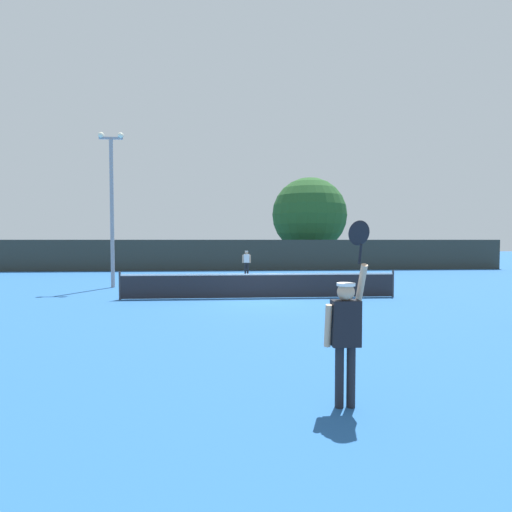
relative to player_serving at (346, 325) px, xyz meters
name	(u,v)px	position (x,y,z in m)	size (l,w,h in m)	color
ground_plane	(260,298)	(-0.35, 10.27, -1.12)	(120.00, 120.00, 0.00)	#235693
tennis_net	(260,285)	(-0.35, 10.27, -0.61)	(10.74, 0.08, 1.07)	#232328
perimeter_fence	(244,255)	(-0.35, 24.64, 0.02)	(39.75, 0.12, 2.28)	#2D332D
player_serving	(346,325)	(0.00, 0.00, 0.00)	(0.68, 0.40, 2.54)	black
player_receiving	(247,260)	(-0.34, 21.28, -0.19)	(0.57, 0.23, 1.54)	white
tennis_ball	(204,297)	(-2.51, 10.48, -1.09)	(0.07, 0.07, 0.07)	#CCE033
light_pole	(112,199)	(-7.06, 14.34, 3.10)	(1.18, 0.28, 7.33)	gray
large_tree	(309,215)	(5.58, 29.76, 3.32)	(6.52, 6.52, 7.71)	brown
parked_car_near	(152,257)	(-8.28, 31.02, -0.35)	(2.37, 4.39, 1.69)	navy
parked_car_mid	(261,256)	(1.54, 31.98, -0.35)	(2.49, 4.43, 1.69)	navy
parked_car_far	(346,255)	(10.01, 33.41, -0.35)	(2.09, 4.28, 1.69)	#B7B7BC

